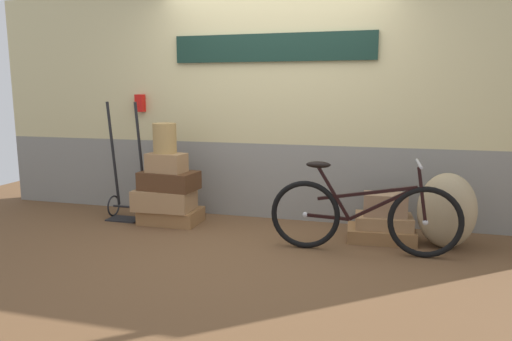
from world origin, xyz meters
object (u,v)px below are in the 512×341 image
object	(u,v)px
burlap_sack	(447,211)
suitcase_6	(385,204)
suitcase_1	(164,200)
suitcase_3	(167,163)
suitcase_0	(171,216)
bicycle	(363,216)
luggage_trolley	(127,189)
suitcase_2	(169,181)
suitcase_4	(381,234)
suitcase_5	(384,221)
wicker_basket	(165,138)

from	to	relation	value
burlap_sack	suitcase_6	bearing A→B (deg)	172.30
suitcase_1	suitcase_3	world-z (taller)	suitcase_3
burlap_sack	suitcase_1	bearing A→B (deg)	179.56
suitcase_0	bicycle	distance (m)	2.12
suitcase_1	bicycle	world-z (taller)	bicycle
luggage_trolley	bicycle	bearing A→B (deg)	-10.33
suitcase_2	bicycle	xyz separation A→B (m)	(2.06, -0.40, -0.13)
suitcase_0	suitcase_3	size ratio (longest dim) A/B	1.58
burlap_sack	suitcase_3	bearing A→B (deg)	179.59
suitcase_4	suitcase_5	world-z (taller)	suitcase_5
suitcase_3	suitcase_4	distance (m)	2.32
suitcase_0	suitcase_2	size ratio (longest dim) A/B	1.07
wicker_basket	burlap_sack	size ratio (longest dim) A/B	0.46
suitcase_5	luggage_trolley	xyz separation A→B (m)	(-2.80, 0.05, 0.14)
burlap_sack	wicker_basket	bearing A→B (deg)	179.01
suitcase_0	luggage_trolley	world-z (taller)	luggage_trolley
suitcase_3	bicycle	size ratio (longest dim) A/B	0.24
suitcase_4	luggage_trolley	world-z (taller)	luggage_trolley
suitcase_2	suitcase_5	distance (m)	2.26
suitcase_1	suitcase_3	xyz separation A→B (m)	(0.04, -0.00, 0.40)
suitcase_4	bicycle	size ratio (longest dim) A/B	0.38
bicycle	wicker_basket	bearing A→B (deg)	169.02
suitcase_4	bicycle	xyz separation A→B (m)	(-0.16, -0.40, 0.28)
suitcase_0	suitcase_4	bearing A→B (deg)	-0.96
suitcase_3	suitcase_6	distance (m)	2.28
suitcase_1	suitcase_3	bearing A→B (deg)	-4.53
suitcase_5	wicker_basket	xyz separation A→B (m)	(-2.28, -0.02, 0.74)
suitcase_5	bicycle	distance (m)	0.49
suitcase_2	suitcase_1	bearing A→B (deg)	-148.83
suitcase_0	wicker_basket	distance (m)	0.85
suitcase_3	suitcase_4	xyz separation A→B (m)	(2.23, 0.02, -0.61)
suitcase_1	suitcase_2	size ratio (longest dim) A/B	1.05
wicker_basket	suitcase_2	bearing A→B (deg)	-4.03
suitcase_5	luggage_trolley	world-z (taller)	luggage_trolley
suitcase_2	wicker_basket	world-z (taller)	wicker_basket
suitcase_2	bicycle	world-z (taller)	bicycle
suitcase_0	suitcase_2	distance (m)	0.40
suitcase_6	wicker_basket	size ratio (longest dim) A/B	1.27
suitcase_1	wicker_basket	xyz separation A→B (m)	(0.01, 0.03, 0.66)
suitcase_3	suitcase_6	size ratio (longest dim) A/B	0.99
suitcase_0	suitcase_6	xyz separation A→B (m)	(2.25, 0.00, 0.27)
wicker_basket	luggage_trolley	size ratio (longest dim) A/B	0.24
suitcase_5	suitcase_4	bearing A→B (deg)	-131.42
suitcase_3	burlap_sack	world-z (taller)	suitcase_3
suitcase_2	suitcase_6	world-z (taller)	suitcase_2
suitcase_6	bicycle	xyz separation A→B (m)	(-0.19, -0.43, -0.01)
suitcase_6	bicycle	size ratio (longest dim) A/B	0.24
suitcase_0	suitcase_5	world-z (taller)	suitcase_5
suitcase_4	burlap_sack	xyz separation A→B (m)	(0.57, -0.04, 0.28)
suitcase_5	suitcase_6	size ratio (longest dim) A/B	1.33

